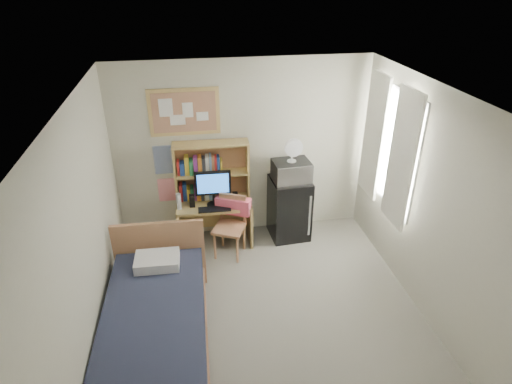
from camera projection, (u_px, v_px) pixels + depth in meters
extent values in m
cube|color=gray|center=(271.00, 327.00, 4.88)|extent=(3.60, 4.20, 0.02)
cube|color=white|center=(276.00, 104.00, 3.65)|extent=(3.60, 4.20, 0.02)
cube|color=beige|center=(243.00, 151.00, 6.09)|extent=(3.60, 0.04, 2.60)
cube|color=beige|center=(85.00, 249.00, 4.00)|extent=(0.04, 4.20, 2.60)
cube|color=beige|center=(439.00, 215.00, 4.54)|extent=(0.04, 4.20, 2.60)
cube|color=white|center=(389.00, 147.00, 5.43)|extent=(0.10, 1.40, 1.70)
cube|color=white|center=(401.00, 160.00, 5.08)|extent=(0.04, 0.55, 1.70)
cube|color=white|center=(374.00, 136.00, 5.77)|extent=(0.04, 0.55, 1.70)
cube|color=#A97759|center=(184.00, 112.00, 5.67)|extent=(0.94, 0.03, 0.64)
cube|color=#244291|center=(165.00, 160.00, 5.94)|extent=(0.30, 0.01, 0.42)
cube|color=red|center=(168.00, 190.00, 6.16)|extent=(0.28, 0.01, 0.36)
cube|color=tan|center=(215.00, 223.00, 6.22)|extent=(1.08, 0.56, 0.66)
cube|color=#B27C54|center=(229.00, 228.00, 5.90)|extent=(0.58, 0.58, 0.88)
cube|color=black|center=(289.00, 208.00, 6.32)|extent=(0.58, 0.58, 0.93)
cube|color=#1C2032|center=(156.00, 332.00, 4.42)|extent=(1.13, 2.15, 0.58)
cube|color=tan|center=(212.00, 171.00, 5.99)|extent=(1.05, 0.30, 0.85)
cube|color=black|center=(213.00, 188.00, 5.88)|extent=(0.49, 0.06, 0.53)
cube|color=black|center=(215.00, 209.00, 5.88)|extent=(0.45, 0.16, 0.02)
cube|color=black|center=(192.00, 201.00, 5.93)|extent=(0.08, 0.08, 0.18)
cube|color=black|center=(235.00, 198.00, 6.00)|extent=(0.07, 0.07, 0.18)
cylinder|color=white|center=(179.00, 201.00, 5.86)|extent=(0.07, 0.07, 0.23)
cube|color=#D35066|center=(233.00, 206.00, 5.95)|extent=(0.51, 0.34, 0.24)
cube|color=silver|center=(291.00, 171.00, 6.02)|extent=(0.53, 0.42, 0.30)
cylinder|color=white|center=(292.00, 151.00, 5.87)|extent=(0.27, 0.27, 0.32)
cube|color=white|center=(157.00, 261.00, 4.91)|extent=(0.51, 0.37, 0.12)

